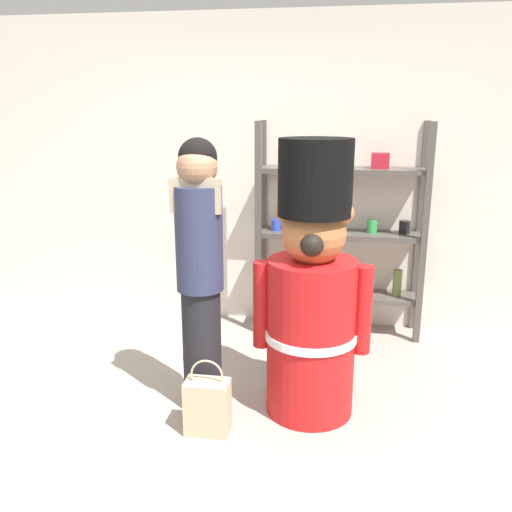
{
  "coord_description": "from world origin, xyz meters",
  "views": [
    {
      "loc": [
        0.55,
        -2.41,
        1.83
      ],
      "look_at": [
        0.08,
        0.62,
        1.0
      ],
      "focal_mm": 38.01,
      "sensor_mm": 36.0,
      "label": 1
    }
  ],
  "objects_px": {
    "merchandise_shelf": "(339,231)",
    "teddy_bear_guard": "(312,296)",
    "shopping_bag": "(208,406)",
    "person_shopper": "(200,266)"
  },
  "relations": [
    {
      "from": "merchandise_shelf",
      "to": "shopping_bag",
      "type": "height_order",
      "value": "merchandise_shelf"
    },
    {
      "from": "person_shopper",
      "to": "shopping_bag",
      "type": "distance_m",
      "value": 0.81
    },
    {
      "from": "teddy_bear_guard",
      "to": "shopping_bag",
      "type": "xyz_separation_m",
      "value": [
        -0.57,
        -0.34,
        -0.59
      ]
    },
    {
      "from": "person_shopper",
      "to": "shopping_bag",
      "type": "bearing_deg",
      "value": -70.65
    },
    {
      "from": "person_shopper",
      "to": "merchandise_shelf",
      "type": "bearing_deg",
      "value": 59.65
    },
    {
      "from": "merchandise_shelf",
      "to": "person_shopper",
      "type": "height_order",
      "value": "merchandise_shelf"
    },
    {
      "from": "person_shopper",
      "to": "shopping_bag",
      "type": "height_order",
      "value": "person_shopper"
    },
    {
      "from": "teddy_bear_guard",
      "to": "shopping_bag",
      "type": "distance_m",
      "value": 0.89
    },
    {
      "from": "shopping_bag",
      "to": "merchandise_shelf",
      "type": "bearing_deg",
      "value": 66.56
    },
    {
      "from": "merchandise_shelf",
      "to": "teddy_bear_guard",
      "type": "height_order",
      "value": "merchandise_shelf"
    }
  ]
}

